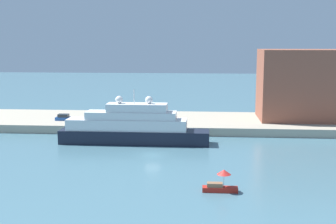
{
  "coord_description": "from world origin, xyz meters",
  "views": [
    {
      "loc": [
        8.74,
        -75.21,
        19.38
      ],
      "look_at": [
        2.22,
        6.0,
        6.57
      ],
      "focal_mm": 48.34,
      "sensor_mm": 36.0,
      "label": 1
    }
  ],
  "objects_px": {
    "large_yacht": "(132,127)",
    "person_figure": "(78,121)",
    "harbor_building": "(308,85)",
    "small_motorboat": "(220,183)",
    "parked_car": "(64,118)",
    "mooring_bollard": "(165,124)"
  },
  "relations": [
    {
      "from": "large_yacht",
      "to": "mooring_bollard",
      "type": "relative_size",
      "value": 38.75
    },
    {
      "from": "large_yacht",
      "to": "harbor_building",
      "type": "xyz_separation_m",
      "value": [
        37.02,
        20.03,
        6.57
      ]
    },
    {
      "from": "large_yacht",
      "to": "person_figure",
      "type": "height_order",
      "value": "large_yacht"
    },
    {
      "from": "large_yacht",
      "to": "small_motorboat",
      "type": "height_order",
      "value": "large_yacht"
    },
    {
      "from": "parked_car",
      "to": "person_figure",
      "type": "relative_size",
      "value": 2.35
    },
    {
      "from": "harbor_building",
      "to": "mooring_bollard",
      "type": "xyz_separation_m",
      "value": [
        -31.58,
        -10.96,
        -7.52
      ]
    },
    {
      "from": "person_figure",
      "to": "parked_car",
      "type": "bearing_deg",
      "value": 131.69
    },
    {
      "from": "large_yacht",
      "to": "person_figure",
      "type": "bearing_deg",
      "value": 145.71
    },
    {
      "from": "harbor_building",
      "to": "person_figure",
      "type": "bearing_deg",
      "value": -167.57
    },
    {
      "from": "large_yacht",
      "to": "parked_car",
      "type": "xyz_separation_m",
      "value": [
        -17.7,
        14.07,
        -0.71
      ]
    },
    {
      "from": "large_yacht",
      "to": "harbor_building",
      "type": "height_order",
      "value": "harbor_building"
    },
    {
      "from": "small_motorboat",
      "to": "person_figure",
      "type": "bearing_deg",
      "value": 128.92
    },
    {
      "from": "parked_car",
      "to": "person_figure",
      "type": "bearing_deg",
      "value": -48.31
    },
    {
      "from": "parked_car",
      "to": "mooring_bollard",
      "type": "distance_m",
      "value": 23.68
    },
    {
      "from": "parked_car",
      "to": "person_figure",
      "type": "xyz_separation_m",
      "value": [
        4.55,
        -5.1,
        0.15
      ]
    },
    {
      "from": "large_yacht",
      "to": "small_motorboat",
      "type": "xyz_separation_m",
      "value": [
        15.89,
        -27.0,
        -1.95
      ]
    },
    {
      "from": "large_yacht",
      "to": "parked_car",
      "type": "relative_size",
      "value": 7.4
    },
    {
      "from": "small_motorboat",
      "to": "harbor_building",
      "type": "distance_m",
      "value": 52.26
    },
    {
      "from": "large_yacht",
      "to": "mooring_bollard",
      "type": "bearing_deg",
      "value": 59.03
    },
    {
      "from": "person_figure",
      "to": "mooring_bollard",
      "type": "distance_m",
      "value": 18.6
    },
    {
      "from": "small_motorboat",
      "to": "harbor_building",
      "type": "height_order",
      "value": "harbor_building"
    },
    {
      "from": "large_yacht",
      "to": "small_motorboat",
      "type": "bearing_deg",
      "value": -59.53
    }
  ]
}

